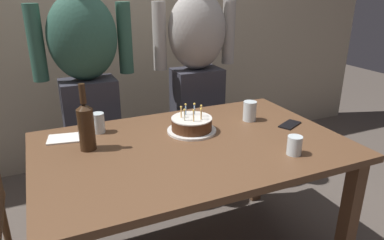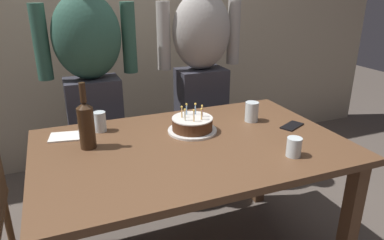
{
  "view_description": "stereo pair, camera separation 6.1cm",
  "coord_description": "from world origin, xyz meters",
  "px_view_note": "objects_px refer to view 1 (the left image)",
  "views": [
    {
      "loc": [
        -0.65,
        -1.45,
        1.47
      ],
      "look_at": [
        0.02,
        0.06,
        0.84
      ],
      "focal_mm": 33.1,
      "sensor_mm": 36.0,
      "label": 1
    },
    {
      "loc": [
        -0.59,
        -1.47,
        1.47
      ],
      "look_at": [
        0.02,
        0.06,
        0.84
      ],
      "focal_mm": 33.1,
      "sensor_mm": 36.0,
      "label": 2
    }
  ],
  "objects_px": {
    "water_glass_near": "(294,145)",
    "birthday_cake": "(192,125)",
    "napkin_stack": "(65,138)",
    "water_glass_side": "(250,111)",
    "wine_bottle": "(86,125)",
    "water_glass_far": "(98,123)",
    "person_man_bearded": "(88,87)",
    "cell_phone": "(290,125)",
    "person_woman_cardigan": "(197,75)"
  },
  "relations": [
    {
      "from": "water_glass_near",
      "to": "birthday_cake",
      "type": "bearing_deg",
      "value": 126.09
    },
    {
      "from": "napkin_stack",
      "to": "water_glass_near",
      "type": "bearing_deg",
      "value": -32.67
    },
    {
      "from": "water_glass_side",
      "to": "wine_bottle",
      "type": "xyz_separation_m",
      "value": [
        -0.91,
        -0.02,
        0.07
      ]
    },
    {
      "from": "water_glass_far",
      "to": "water_glass_near",
      "type": "bearing_deg",
      "value": -39.12
    },
    {
      "from": "birthday_cake",
      "to": "person_man_bearded",
      "type": "height_order",
      "value": "person_man_bearded"
    },
    {
      "from": "wine_bottle",
      "to": "birthday_cake",
      "type": "bearing_deg",
      "value": -0.12
    },
    {
      "from": "birthday_cake",
      "to": "water_glass_far",
      "type": "relative_size",
      "value": 2.44
    },
    {
      "from": "napkin_stack",
      "to": "cell_phone",
      "type": "bearing_deg",
      "value": -14.86
    },
    {
      "from": "cell_phone",
      "to": "wine_bottle",
      "type": "bearing_deg",
      "value": 146.48
    },
    {
      "from": "water_glass_near",
      "to": "napkin_stack",
      "type": "bearing_deg",
      "value": 147.33
    },
    {
      "from": "water_glass_far",
      "to": "cell_phone",
      "type": "height_order",
      "value": "water_glass_far"
    },
    {
      "from": "cell_phone",
      "to": "napkin_stack",
      "type": "xyz_separation_m",
      "value": [
        -1.16,
        0.31,
        0.0
      ]
    },
    {
      "from": "birthday_cake",
      "to": "cell_phone",
      "type": "bearing_deg",
      "value": -14.57
    },
    {
      "from": "birthday_cake",
      "to": "person_woman_cardigan",
      "type": "relative_size",
      "value": 0.16
    },
    {
      "from": "water_glass_far",
      "to": "napkin_stack",
      "type": "distance_m",
      "value": 0.18
    },
    {
      "from": "water_glass_side",
      "to": "water_glass_near",
      "type": "bearing_deg",
      "value": -96.59
    },
    {
      "from": "birthday_cake",
      "to": "wine_bottle",
      "type": "distance_m",
      "value": 0.54
    },
    {
      "from": "cell_phone",
      "to": "birthday_cake",
      "type": "bearing_deg",
      "value": 139.38
    },
    {
      "from": "cell_phone",
      "to": "napkin_stack",
      "type": "height_order",
      "value": "same"
    },
    {
      "from": "person_man_bearded",
      "to": "person_woman_cardigan",
      "type": "relative_size",
      "value": 1.0
    },
    {
      "from": "wine_bottle",
      "to": "person_man_bearded",
      "type": "distance_m",
      "value": 0.64
    },
    {
      "from": "birthday_cake",
      "to": "water_glass_near",
      "type": "height_order",
      "value": "birthday_cake"
    },
    {
      "from": "person_man_bearded",
      "to": "cell_phone",
      "type": "bearing_deg",
      "value": 141.28
    },
    {
      "from": "water_glass_near",
      "to": "water_glass_far",
      "type": "xyz_separation_m",
      "value": [
        -0.77,
        0.63,
        0.01
      ]
    },
    {
      "from": "wine_bottle",
      "to": "cell_phone",
      "type": "xyz_separation_m",
      "value": [
        1.07,
        -0.14,
        -0.12
      ]
    },
    {
      "from": "birthday_cake",
      "to": "cell_phone",
      "type": "distance_m",
      "value": 0.55
    },
    {
      "from": "water_glass_side",
      "to": "person_woman_cardigan",
      "type": "relative_size",
      "value": 0.07
    },
    {
      "from": "birthday_cake",
      "to": "cell_phone",
      "type": "xyz_separation_m",
      "value": [
        0.54,
        -0.14,
        -0.03
      ]
    },
    {
      "from": "napkin_stack",
      "to": "person_woman_cardigan",
      "type": "bearing_deg",
      "value": 26.05
    },
    {
      "from": "water_glass_far",
      "to": "birthday_cake",
      "type": "bearing_deg",
      "value": -22.7
    },
    {
      "from": "water_glass_far",
      "to": "cell_phone",
      "type": "distance_m",
      "value": 1.04
    },
    {
      "from": "birthday_cake",
      "to": "cell_phone",
      "type": "height_order",
      "value": "birthday_cake"
    },
    {
      "from": "cell_phone",
      "to": "person_man_bearded",
      "type": "xyz_separation_m",
      "value": [
        -0.96,
        0.77,
        0.13
      ]
    },
    {
      "from": "cell_phone",
      "to": "napkin_stack",
      "type": "bearing_deg",
      "value": 139.09
    },
    {
      "from": "birthday_cake",
      "to": "water_glass_side",
      "type": "xyz_separation_m",
      "value": [
        0.37,
        0.02,
        0.02
      ]
    },
    {
      "from": "water_glass_side",
      "to": "water_glass_far",
      "type": "bearing_deg",
      "value": 168.42
    },
    {
      "from": "wine_bottle",
      "to": "person_man_bearded",
      "type": "height_order",
      "value": "person_man_bearded"
    },
    {
      "from": "wine_bottle",
      "to": "person_woman_cardigan",
      "type": "bearing_deg",
      "value": 36.43
    },
    {
      "from": "wine_bottle",
      "to": "water_glass_far",
      "type": "bearing_deg",
      "value": 66.04
    },
    {
      "from": "water_glass_near",
      "to": "napkin_stack",
      "type": "distance_m",
      "value": 1.13
    },
    {
      "from": "cell_phone",
      "to": "napkin_stack",
      "type": "relative_size",
      "value": 0.88
    },
    {
      "from": "person_woman_cardigan",
      "to": "water_glass_side",
      "type": "bearing_deg",
      "value": 94.6
    },
    {
      "from": "wine_bottle",
      "to": "person_woman_cardigan",
      "type": "xyz_separation_m",
      "value": [
        0.86,
        0.63,
        0.01
      ]
    },
    {
      "from": "water_glass_far",
      "to": "wine_bottle",
      "type": "relative_size",
      "value": 0.33
    },
    {
      "from": "water_glass_near",
      "to": "water_glass_far",
      "type": "relative_size",
      "value": 0.83
    },
    {
      "from": "wine_bottle",
      "to": "cell_phone",
      "type": "height_order",
      "value": "wine_bottle"
    },
    {
      "from": "person_man_bearded",
      "to": "wine_bottle",
      "type": "bearing_deg",
      "value": 80.49
    },
    {
      "from": "water_glass_far",
      "to": "wine_bottle",
      "type": "xyz_separation_m",
      "value": [
        -0.08,
        -0.19,
        0.07
      ]
    },
    {
      "from": "birthday_cake",
      "to": "person_woman_cardigan",
      "type": "xyz_separation_m",
      "value": [
        0.32,
        0.63,
        0.1
      ]
    },
    {
      "from": "birthday_cake",
      "to": "water_glass_side",
      "type": "bearing_deg",
      "value": 3.09
    }
  ]
}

